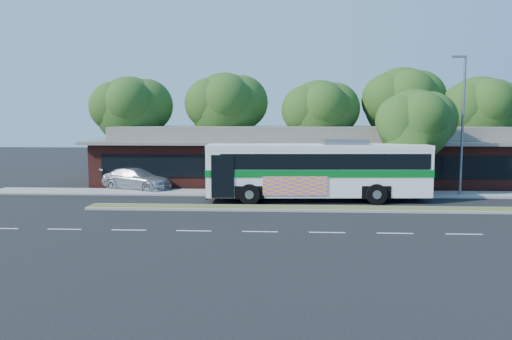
% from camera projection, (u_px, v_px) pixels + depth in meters
% --- Properties ---
extents(ground, '(120.00, 120.00, 0.00)m').
position_uv_depth(ground, '(319.00, 212.00, 27.22)').
color(ground, black).
rests_on(ground, ground).
extents(median_strip, '(26.00, 1.10, 0.15)m').
position_uv_depth(median_strip, '(318.00, 208.00, 27.81)').
color(median_strip, '#495323').
rests_on(median_strip, ground).
extents(sidewalk, '(44.00, 2.60, 0.12)m').
position_uv_depth(sidewalk, '(312.00, 193.00, 33.57)').
color(sidewalk, gray).
rests_on(sidewalk, ground).
extents(parking_lot, '(14.00, 12.00, 0.01)m').
position_uv_depth(parking_lot, '(73.00, 185.00, 38.12)').
color(parking_lot, black).
rests_on(parking_lot, ground).
extents(plaza_building, '(33.20, 11.20, 4.45)m').
position_uv_depth(plaza_building, '(308.00, 156.00, 39.90)').
color(plaza_building, '#4F1D18').
rests_on(plaza_building, ground).
extents(lamp_post, '(0.93, 0.18, 9.07)m').
position_uv_depth(lamp_post, '(462.00, 121.00, 32.16)').
color(lamp_post, slate).
rests_on(lamp_post, ground).
extents(tree_bg_a, '(6.47, 5.80, 8.63)m').
position_uv_depth(tree_bg_a, '(135.00, 109.00, 42.44)').
color(tree_bg_a, black).
rests_on(tree_bg_a, ground).
extents(tree_bg_b, '(6.69, 6.00, 9.00)m').
position_uv_depth(tree_bg_b, '(230.00, 106.00, 42.98)').
color(tree_bg_b, black).
rests_on(tree_bg_b, ground).
extents(tree_bg_c, '(6.24, 5.60, 8.26)m').
position_uv_depth(tree_bg_c, '(324.00, 112.00, 41.60)').
color(tree_bg_c, black).
rests_on(tree_bg_c, ground).
extents(tree_bg_d, '(6.91, 6.20, 9.37)m').
position_uv_depth(tree_bg_d, '(407.00, 103.00, 42.14)').
color(tree_bg_d, black).
rests_on(tree_bg_d, ground).
extents(tree_bg_e, '(6.47, 5.80, 8.50)m').
position_uv_depth(tree_bg_e, '(483.00, 110.00, 40.89)').
color(tree_bg_e, black).
rests_on(tree_bg_e, ground).
extents(transit_bus, '(13.69, 3.74, 3.80)m').
position_uv_depth(transit_bus, '(318.00, 167.00, 30.70)').
color(transit_bus, white).
rests_on(transit_bus, ground).
extents(sedan, '(5.84, 4.12, 1.57)m').
position_uv_depth(sedan, '(137.00, 179.00, 35.55)').
color(sedan, silver).
rests_on(sedan, ground).
extents(sidewalk_tree, '(5.19, 4.66, 6.99)m').
position_uv_depth(sidewalk_tree, '(419.00, 123.00, 32.63)').
color(sidewalk_tree, black).
rests_on(sidewalk_tree, ground).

